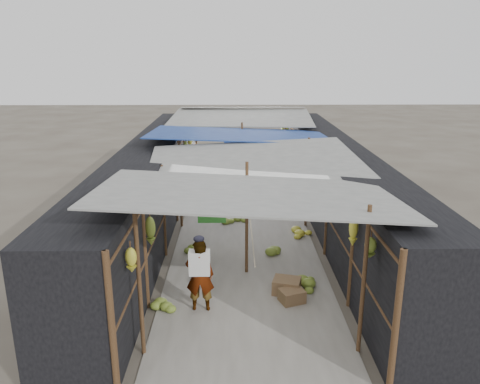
{
  "coord_description": "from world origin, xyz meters",
  "views": [
    {
      "loc": [
        -0.28,
        -6.76,
        4.81
      ],
      "look_at": [
        -0.12,
        5.29,
        1.25
      ],
      "focal_mm": 35.0,
      "sensor_mm": 36.0,
      "label": 1
    }
  ],
  "objects_px": {
    "black_basin": "(266,200)",
    "vendor_elderly": "(200,275)",
    "crate_near": "(292,296)",
    "shopper_blue": "(234,170)",
    "vendor_seated": "(284,169)"
  },
  "relations": [
    {
      "from": "vendor_seated",
      "to": "crate_near",
      "type": "bearing_deg",
      "value": -20.78
    },
    {
      "from": "vendor_elderly",
      "to": "vendor_seated",
      "type": "height_order",
      "value": "vendor_elderly"
    },
    {
      "from": "crate_near",
      "to": "vendor_elderly",
      "type": "relative_size",
      "value": 0.31
    },
    {
      "from": "shopper_blue",
      "to": "vendor_seated",
      "type": "height_order",
      "value": "shopper_blue"
    },
    {
      "from": "crate_near",
      "to": "vendor_elderly",
      "type": "bearing_deg",
      "value": 166.75
    },
    {
      "from": "crate_near",
      "to": "vendor_elderly",
      "type": "height_order",
      "value": "vendor_elderly"
    },
    {
      "from": "black_basin",
      "to": "vendor_elderly",
      "type": "distance_m",
      "value": 7.05
    },
    {
      "from": "crate_near",
      "to": "black_basin",
      "type": "xyz_separation_m",
      "value": [
        -0.07,
        6.55,
        -0.04
      ]
    },
    {
      "from": "vendor_seated",
      "to": "black_basin",
      "type": "bearing_deg",
      "value": -33.09
    },
    {
      "from": "black_basin",
      "to": "vendor_seated",
      "type": "distance_m",
      "value": 3.04
    },
    {
      "from": "shopper_blue",
      "to": "black_basin",
      "type": "bearing_deg",
      "value": -58.56
    },
    {
      "from": "black_basin",
      "to": "vendor_elderly",
      "type": "bearing_deg",
      "value": -104.39
    },
    {
      "from": "vendor_elderly",
      "to": "shopper_blue",
      "type": "bearing_deg",
      "value": -95.55
    },
    {
      "from": "vendor_elderly",
      "to": "shopper_blue",
      "type": "relative_size",
      "value": 0.81
    },
    {
      "from": "black_basin",
      "to": "vendor_elderly",
      "type": "height_order",
      "value": "vendor_elderly"
    }
  ]
}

